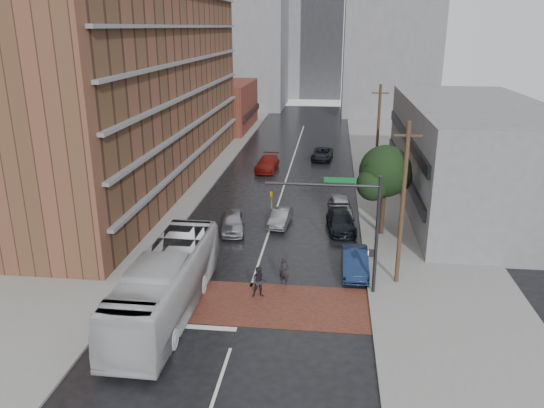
% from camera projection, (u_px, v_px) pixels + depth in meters
% --- Properties ---
extents(ground, '(160.00, 160.00, 0.00)m').
position_uv_depth(ground, '(244.00, 308.00, 29.72)').
color(ground, black).
rests_on(ground, ground).
extents(crosswalk, '(14.00, 5.00, 0.02)m').
position_uv_depth(crosswalk, '(245.00, 303.00, 30.19)').
color(crosswalk, brown).
rests_on(crosswalk, ground).
extents(sidewalk_west, '(9.00, 90.00, 0.15)m').
position_uv_depth(sidewalk_west, '(174.00, 179.00, 54.50)').
color(sidewalk_west, gray).
rests_on(sidewalk_west, ground).
extents(sidewalk_east, '(9.00, 90.00, 0.15)m').
position_uv_depth(sidewalk_east, '(401.00, 186.00, 51.99)').
color(sidewalk_east, gray).
rests_on(sidewalk_east, ground).
extents(apartment_block, '(10.00, 44.00, 28.00)m').
position_uv_depth(apartment_block, '(136.00, 38.00, 49.40)').
color(apartment_block, brown).
rests_on(apartment_block, ground).
extents(storefront_west, '(8.00, 16.00, 7.00)m').
position_uv_depth(storefront_west, '(224.00, 106.00, 80.78)').
color(storefront_west, maroon).
rests_on(storefront_west, ground).
extents(building_east, '(11.00, 26.00, 9.00)m').
position_uv_depth(building_east, '(472.00, 155.00, 45.33)').
color(building_east, gray).
rests_on(building_east, ground).
extents(distant_tower_west, '(18.00, 16.00, 32.00)m').
position_uv_depth(distant_tower_west, '(237.00, 21.00, 99.62)').
color(distant_tower_west, gray).
rests_on(distant_tower_west, ground).
extents(distant_tower_east, '(16.00, 14.00, 36.00)m').
position_uv_depth(distant_tower_east, '(393.00, 8.00, 90.28)').
color(distant_tower_east, gray).
rests_on(distant_tower_east, ground).
extents(distant_tower_center, '(12.00, 10.00, 24.00)m').
position_uv_depth(distant_tower_center, '(315.00, 41.00, 115.38)').
color(distant_tower_center, gray).
rests_on(distant_tower_center, ground).
extents(street_tree, '(4.20, 4.10, 6.90)m').
position_uv_depth(street_tree, '(385.00, 174.00, 38.63)').
color(street_tree, '#332319').
rests_on(street_tree, ground).
extents(signal_mast, '(6.50, 0.30, 7.20)m').
position_uv_depth(signal_mast, '(352.00, 217.00, 29.94)').
color(signal_mast, '#2D2D33').
rests_on(signal_mast, ground).
extents(utility_pole_near, '(1.60, 0.26, 10.00)m').
position_uv_depth(utility_pole_near, '(403.00, 204.00, 30.90)').
color(utility_pole_near, '#473321').
rests_on(utility_pole_near, ground).
extents(utility_pole_far, '(1.60, 0.26, 10.00)m').
position_uv_depth(utility_pole_far, '(378.00, 137.00, 49.73)').
color(utility_pole_far, '#473321').
rests_on(utility_pole_far, ground).
extents(transit_bus, '(3.08, 12.71, 3.53)m').
position_uv_depth(transit_bus, '(166.00, 284.00, 28.66)').
color(transit_bus, silver).
rests_on(transit_bus, ground).
extents(pedestrian_a, '(0.78, 0.65, 1.84)m').
position_uv_depth(pedestrian_a, '(284.00, 271.00, 32.04)').
color(pedestrian_a, black).
rests_on(pedestrian_a, ground).
extents(pedestrian_b, '(1.04, 0.88, 1.88)m').
position_uv_depth(pedestrian_b, '(260.00, 282.00, 30.64)').
color(pedestrian_b, black).
rests_on(pedestrian_b, ground).
extents(car_travel_a, '(2.47, 4.68, 1.52)m').
position_uv_depth(car_travel_a, '(233.00, 222.00, 40.58)').
color(car_travel_a, '#9B9CA2').
rests_on(car_travel_a, ground).
extents(car_travel_b, '(1.75, 4.02, 1.29)m').
position_uv_depth(car_travel_b, '(281.00, 217.00, 41.88)').
color(car_travel_b, '#93969A').
rests_on(car_travel_b, ground).
extents(car_travel_c, '(2.42, 5.36, 1.52)m').
position_uv_depth(car_travel_c, '(267.00, 163.00, 57.94)').
color(car_travel_c, maroon).
rests_on(car_travel_c, ground).
extents(suv_travel, '(2.66, 5.12, 1.38)m').
position_uv_depth(suv_travel, '(322.00, 154.00, 62.63)').
color(suv_travel, black).
rests_on(suv_travel, ground).
extents(car_parked_near, '(1.66, 4.62, 1.52)m').
position_uv_depth(car_parked_near, '(355.00, 262.00, 33.70)').
color(car_parked_near, '#142449').
rests_on(car_parked_near, ground).
extents(car_parked_mid, '(2.55, 5.13, 1.43)m').
position_uv_depth(car_parked_mid, '(341.00, 221.00, 40.86)').
color(car_parked_mid, black).
rests_on(car_parked_mid, ground).
extents(car_parked_far, '(2.28, 4.88, 1.62)m').
position_uv_depth(car_parked_far, '(340.00, 206.00, 43.94)').
color(car_parked_far, '#B8BCC0').
rests_on(car_parked_far, ground).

